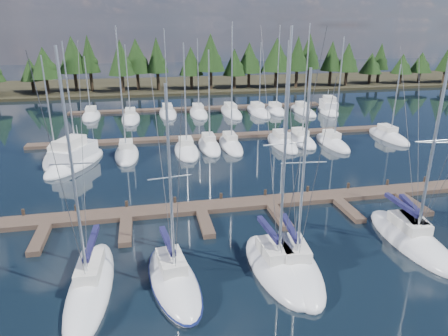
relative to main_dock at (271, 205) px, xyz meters
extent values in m
plane|color=black|center=(0.00, 12.64, -0.20)|extent=(260.00, 260.00, 0.00)
cube|color=black|center=(0.00, 72.64, 0.10)|extent=(220.00, 30.00, 0.60)
cube|color=#4C3B2F|center=(0.00, 0.64, 0.00)|extent=(44.00, 2.00, 0.40)
cube|color=#4C3B2F|center=(-18.00, -2.36, 0.00)|extent=(0.90, 4.00, 0.40)
cube|color=#4C3B2F|center=(-12.00, -2.36, 0.00)|extent=(0.90, 4.00, 0.40)
cube|color=#4C3B2F|center=(-6.00, -2.36, 0.00)|extent=(0.90, 4.00, 0.40)
cube|color=#4C3B2F|center=(0.00, -2.36, 0.00)|extent=(0.90, 4.00, 0.40)
cube|color=#4C3B2F|center=(6.00, -2.36, 0.00)|extent=(0.90, 4.00, 0.40)
cube|color=#4C3B2F|center=(12.00, -2.36, 0.00)|extent=(0.90, 4.00, 0.40)
cylinder|color=#30231A|center=(-20.00, 1.64, 0.25)|extent=(0.26, 0.26, 0.90)
cylinder|color=#30231A|center=(-16.00, 1.64, 0.25)|extent=(0.26, 0.26, 0.90)
cylinder|color=#30231A|center=(-12.00, 1.64, 0.25)|extent=(0.26, 0.26, 0.90)
cylinder|color=#30231A|center=(-8.00, 1.64, 0.25)|extent=(0.26, 0.26, 0.90)
cylinder|color=#30231A|center=(-4.00, 1.64, 0.25)|extent=(0.26, 0.26, 0.90)
cylinder|color=#30231A|center=(0.00, 1.64, 0.25)|extent=(0.26, 0.26, 0.90)
cylinder|color=#30231A|center=(4.00, 1.64, 0.25)|extent=(0.26, 0.26, 0.90)
cylinder|color=#30231A|center=(8.00, 1.64, 0.25)|extent=(0.26, 0.26, 0.90)
cylinder|color=#30231A|center=(12.00, 1.64, 0.25)|extent=(0.26, 0.26, 0.90)
cylinder|color=#30231A|center=(16.00, 1.64, 0.25)|extent=(0.26, 0.26, 0.90)
cube|color=#4C3B2F|center=(0.00, 22.64, 0.00)|extent=(50.00, 1.80, 0.40)
cube|color=#4C3B2F|center=(0.00, 42.64, 0.00)|extent=(46.00, 1.80, 0.40)
ellipsoid|color=silver|center=(-13.81, -8.85, -0.05)|extent=(2.94, 9.85, 1.90)
cube|color=silver|center=(-13.78, -8.37, 1.15)|extent=(1.49, 3.18, 0.70)
cylinder|color=silver|center=(-13.83, -9.34, 7.18)|extent=(0.17, 0.17, 12.77)
cylinder|color=silver|center=(-13.71, -7.20, 1.90)|extent=(0.37, 4.28, 0.12)
cube|color=#16153C|center=(-13.71, -7.20, 2.05)|extent=(0.58, 4.10, 0.30)
cylinder|color=silver|center=(-13.83, -9.34, 7.82)|extent=(2.15, 0.19, 0.07)
cylinder|color=#3F3F44|center=(-13.95, -11.43, 7.03)|extent=(0.27, 4.21, 13.08)
cylinder|color=#3F3F44|center=(-13.69, -6.77, 7.03)|extent=(0.33, 5.18, 13.08)
ellipsoid|color=silver|center=(-9.01, -9.22, -0.05)|extent=(3.73, 8.20, 1.90)
cube|color=silver|center=(-9.06, -8.83, 1.15)|extent=(1.79, 2.71, 0.70)
cylinder|color=silver|center=(-8.95, -9.61, 6.27)|extent=(0.18, 0.18, 10.95)
cylinder|color=silver|center=(-9.20, -7.89, 1.90)|extent=(0.61, 3.46, 0.12)
cube|color=#16153C|center=(-9.20, -7.89, 2.05)|extent=(0.81, 3.34, 0.30)
cylinder|color=silver|center=(-8.95, -9.61, 6.82)|extent=(2.36, 0.40, 0.07)
cylinder|color=#3F3F44|center=(-8.71, -11.29, 6.12)|extent=(0.51, 3.40, 11.26)
cylinder|color=#3F3F44|center=(-9.25, -7.53, 6.12)|extent=(0.62, 4.18, 11.26)
ellipsoid|color=#0D1543|center=(-9.01, -9.22, 0.02)|extent=(3.87, 8.53, 0.18)
ellipsoid|color=silver|center=(-2.60, -9.14, -0.05)|extent=(3.43, 8.35, 1.90)
cube|color=silver|center=(-2.63, -8.73, 1.15)|extent=(1.75, 2.72, 0.70)
cylinder|color=silver|center=(-2.57, -9.54, 7.60)|extent=(0.17, 0.17, 13.61)
cylinder|color=silver|center=(-2.70, -7.75, 1.90)|extent=(0.38, 3.59, 0.12)
cube|color=#16153C|center=(-2.70, -7.75, 2.05)|extent=(0.60, 3.44, 0.30)
cylinder|color=silver|center=(-2.57, -9.54, 8.28)|extent=(2.56, 0.26, 0.07)
cylinder|color=#3F3F44|center=(-2.45, -11.29, 7.45)|extent=(0.29, 3.53, 13.91)
cylinder|color=#3F3F44|center=(-2.73, -7.39, 7.45)|extent=(0.35, 4.35, 13.91)
ellipsoid|color=silver|center=(-1.41, -9.26, -0.05)|extent=(3.74, 8.82, 1.90)
cube|color=silver|center=(-1.37, -8.83, 1.15)|extent=(1.87, 2.89, 0.70)
cylinder|color=silver|center=(-1.46, -9.68, 6.57)|extent=(0.17, 0.17, 11.56)
cylinder|color=silver|center=(-1.27, -7.80, 1.90)|extent=(0.48, 3.77, 0.12)
cube|color=#16153C|center=(-1.27, -7.80, 2.05)|extent=(0.70, 3.62, 0.30)
cylinder|color=silver|center=(-1.46, -9.68, 7.15)|extent=(2.63, 0.32, 0.07)
cylinder|color=#3F3F44|center=(-1.63, -11.52, 6.42)|extent=(0.39, 3.70, 11.87)
cylinder|color=#3F3F44|center=(-1.24, -7.42, 6.42)|extent=(0.47, 4.56, 11.87)
ellipsoid|color=silver|center=(8.35, -7.47, -0.05)|extent=(3.88, 7.97, 1.90)
cube|color=silver|center=(8.43, -7.09, 1.15)|extent=(1.78, 2.66, 0.70)
cylinder|color=silver|center=(8.27, -7.84, 6.66)|extent=(0.19, 0.19, 11.72)
cylinder|color=silver|center=(8.61, -6.19, 1.90)|extent=(0.79, 3.32, 0.12)
cube|color=#16153C|center=(8.61, -6.19, 2.05)|extent=(0.99, 3.22, 0.30)
cylinder|color=silver|center=(8.27, -7.84, 7.24)|extent=(2.13, 0.50, 0.07)
cylinder|color=#3F3F44|center=(7.94, -9.45, 6.51)|extent=(0.70, 3.26, 12.03)
cylinder|color=#3F3F44|center=(8.68, -5.86, 6.51)|extent=(0.85, 4.01, 12.03)
ellipsoid|color=#0D1543|center=(8.35, -7.47, 0.02)|extent=(4.04, 8.29, 0.18)
ellipsoid|color=silver|center=(7.95, -7.69, -0.05)|extent=(3.04, 9.32, 1.90)
cube|color=silver|center=(7.95, -7.23, 1.15)|extent=(1.66, 2.99, 0.70)
cylinder|color=silver|center=(7.95, -8.16, 6.87)|extent=(0.16, 0.16, 12.15)
cylinder|color=silver|center=(7.96, -6.11, 1.90)|extent=(0.14, 4.10, 0.12)
cube|color=#16153C|center=(7.96, -6.11, 2.05)|extent=(0.37, 3.91, 0.30)
cylinder|color=silver|center=(7.95, -8.16, 7.48)|extent=(2.70, 0.08, 0.07)
cylinder|color=#3F3F44|center=(7.96, -5.69, 6.72)|extent=(0.05, 4.96, 12.46)
ellipsoid|color=silver|center=(-20.31, 17.30, -0.05)|extent=(2.60, 8.98, 1.90)
cube|color=silver|center=(-20.31, 17.75, 1.15)|extent=(1.43, 2.87, 0.70)
cylinder|color=silver|center=(-20.31, 16.85, 6.13)|extent=(0.16, 0.16, 10.66)
ellipsoid|color=silver|center=(-17.89, 16.39, -0.05)|extent=(2.77, 8.15, 1.90)
cube|color=silver|center=(-17.89, 16.80, 1.15)|extent=(1.52, 2.61, 0.70)
cylinder|color=silver|center=(-17.89, 15.98, 6.84)|extent=(0.16, 0.16, 12.09)
ellipsoid|color=silver|center=(-12.42, 16.87, -0.05)|extent=(2.76, 8.26, 1.90)
cube|color=silver|center=(-12.42, 17.28, 1.15)|extent=(1.52, 2.64, 0.70)
cylinder|color=silver|center=(-12.42, 16.45, 7.58)|extent=(0.16, 0.16, 13.57)
ellipsoid|color=silver|center=(-5.32, 16.77, -0.05)|extent=(2.82, 8.03, 1.90)
cube|color=silver|center=(-5.32, 17.17, 1.15)|extent=(1.55, 2.57, 0.70)
cylinder|color=silver|center=(-5.32, 16.37, 6.70)|extent=(0.16, 0.16, 11.81)
ellipsoid|color=silver|center=(-2.30, 18.04, -0.05)|extent=(2.52, 8.15, 1.90)
cube|color=silver|center=(-2.30, 18.45, 1.15)|extent=(1.38, 2.61, 0.70)
cylinder|color=silver|center=(-2.30, 17.64, 6.28)|extent=(0.16, 0.16, 10.97)
ellipsoid|color=silver|center=(0.43, 17.91, -0.05)|extent=(2.46, 8.73, 1.90)
cube|color=silver|center=(0.43, 18.35, 1.15)|extent=(1.35, 2.79, 0.70)
cylinder|color=silver|center=(0.43, 17.48, 7.57)|extent=(0.16, 0.16, 13.56)
ellipsoid|color=silver|center=(7.18, 17.62, -0.05)|extent=(2.69, 9.00, 1.90)
cube|color=silver|center=(7.18, 18.07, 1.15)|extent=(1.48, 2.88, 0.70)
cylinder|color=silver|center=(7.18, 17.17, 6.78)|extent=(0.16, 0.16, 11.96)
ellipsoid|color=silver|center=(10.00, 18.28, -0.05)|extent=(2.81, 7.75, 1.90)
cube|color=silver|center=(10.00, 18.67, 1.15)|extent=(1.55, 2.48, 0.70)
cylinder|color=silver|center=(10.00, 17.90, 7.72)|extent=(0.16, 0.16, 13.84)
ellipsoid|color=silver|center=(13.55, 16.31, -0.05)|extent=(2.43, 8.51, 1.90)
cube|color=silver|center=(13.55, 16.74, 1.15)|extent=(1.34, 2.72, 0.70)
cylinder|color=silver|center=(13.55, 15.88, 6.98)|extent=(0.16, 0.16, 12.37)
ellipsoid|color=silver|center=(22.51, 17.75, -0.05)|extent=(2.60, 8.82, 1.90)
cube|color=silver|center=(22.51, 18.19, 1.15)|extent=(1.43, 2.82, 0.70)
cylinder|color=silver|center=(22.51, 17.31, 5.25)|extent=(0.16, 0.16, 8.91)
ellipsoid|color=silver|center=(-18.81, 39.57, -0.05)|extent=(2.89, 8.16, 1.90)
cube|color=silver|center=(-18.81, 39.98, 1.15)|extent=(1.59, 2.61, 0.70)
cylinder|color=silver|center=(-18.81, 39.16, 5.29)|extent=(0.16, 0.16, 8.98)
ellipsoid|color=silver|center=(-12.28, 36.49, -0.05)|extent=(2.92, 9.70, 1.90)
cube|color=silver|center=(-12.28, 36.98, 1.15)|extent=(1.61, 3.10, 0.70)
cylinder|color=silver|center=(-12.28, 36.01, 6.23)|extent=(0.16, 0.16, 10.86)
ellipsoid|color=silver|center=(-6.03, 39.28, -0.05)|extent=(2.89, 10.10, 1.90)
cube|color=silver|center=(-6.03, 39.79, 1.15)|extent=(1.59, 3.23, 0.70)
cylinder|color=silver|center=(-6.03, 38.78, 7.32)|extent=(0.16, 0.16, 13.05)
ellipsoid|color=silver|center=(-0.82, 38.22, -0.05)|extent=(2.88, 9.53, 1.90)
cube|color=silver|center=(-0.82, 38.70, 1.15)|extent=(1.58, 3.05, 0.70)
cylinder|color=silver|center=(-0.82, 37.75, 6.59)|extent=(0.16, 0.16, 11.58)
ellipsoid|color=silver|center=(4.88, 37.80, -0.05)|extent=(2.90, 11.31, 1.90)
cube|color=silver|center=(4.88, 38.37, 1.15)|extent=(1.59, 3.62, 0.70)
cylinder|color=silver|center=(4.88, 37.24, 7.89)|extent=(0.16, 0.16, 14.18)
ellipsoid|color=silver|center=(9.68, 37.41, -0.05)|extent=(2.99, 10.89, 1.90)
cube|color=silver|center=(9.68, 37.96, 1.15)|extent=(1.64, 3.48, 0.70)
cylinder|color=silver|center=(9.68, 36.87, 6.28)|extent=(0.16, 0.16, 10.97)
ellipsoid|color=silver|center=(12.84, 37.28, -0.05)|extent=(2.99, 7.67, 1.90)
cube|color=silver|center=(12.84, 37.67, 1.15)|extent=(1.64, 2.45, 0.70)
cylinder|color=silver|center=(12.84, 36.90, 7.62)|extent=(0.16, 0.16, 13.65)
ellipsoid|color=silver|center=(17.66, 36.37, -0.05)|extent=(2.75, 9.66, 1.90)
cube|color=silver|center=(17.66, 36.85, 1.15)|extent=(1.51, 3.09, 0.70)
cylinder|color=silver|center=(17.66, 35.88, 6.51)|extent=(0.16, 0.16, 11.43)
ellipsoid|color=silver|center=(-17.91, 14.86, -0.10)|extent=(7.43, 10.85, 2.07)
cube|color=silver|center=(-17.91, 14.86, 1.29)|extent=(4.71, 6.25, 1.38)
cube|color=silver|center=(-18.13, 14.39, 2.44)|extent=(3.23, 4.08, 1.03)
cylinder|color=silver|center=(-17.48, 15.80, 3.13)|extent=(0.11, 0.11, 1.84)
ellipsoid|color=silver|center=(22.22, 35.99, -0.10)|extent=(5.03, 9.70, 1.85)
cube|color=silver|center=(22.22, 35.99, 1.13)|extent=(3.37, 5.47, 1.23)
cube|color=silver|center=(22.11, 35.54, 2.16)|extent=(2.36, 3.53, 0.92)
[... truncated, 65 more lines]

